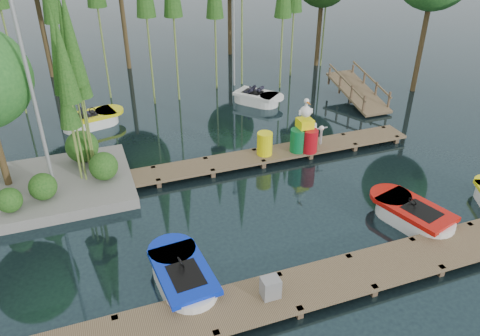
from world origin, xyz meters
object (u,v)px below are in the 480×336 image
object	(u,v)px
boat_blue	(183,278)
utility_cabinet	(270,287)
yellow_barrel	(265,144)
island	(11,107)
boat_yellow_far	(91,120)
boat_red	(412,215)
drum_cluster	(305,135)

from	to	relation	value
boat_blue	utility_cabinet	bearing A→B (deg)	-41.11
yellow_barrel	boat_blue	bearing A→B (deg)	-129.89
island	boat_blue	size ratio (longest dim) A/B	2.23
island	boat_yellow_far	xyz separation A→B (m)	(2.46, 4.91, -2.89)
boat_yellow_far	utility_cabinet	bearing A→B (deg)	-68.94
boat_yellow_far	yellow_barrel	xyz separation A→B (m)	(6.09, -5.70, 0.46)
boat_blue	boat_red	bearing A→B (deg)	-2.96
utility_cabinet	yellow_barrel	size ratio (longest dim) A/B	0.61
utility_cabinet	boat_red	bearing A→B (deg)	16.29
island	drum_cluster	xyz separation A→B (m)	(10.21, -0.95, -2.26)
boat_blue	drum_cluster	size ratio (longest dim) A/B	1.42
island	yellow_barrel	distance (m)	8.92
drum_cluster	yellow_barrel	bearing A→B (deg)	174.61
island	utility_cabinet	world-z (taller)	island
boat_yellow_far	yellow_barrel	bearing A→B (deg)	-36.68
island	boat_red	size ratio (longest dim) A/B	2.12
island	boat_red	xyz separation A→B (m)	(11.38, -6.15, -2.90)
boat_yellow_far	drum_cluster	bearing A→B (deg)	-30.65
island	boat_yellow_far	bearing A→B (deg)	63.40
drum_cluster	boat_yellow_far	bearing A→B (deg)	142.93
island	boat_yellow_far	size ratio (longest dim) A/B	2.23
utility_cabinet	yellow_barrel	world-z (taller)	yellow_barrel
boat_yellow_far	utility_cabinet	size ratio (longest dim) A/B	5.44
utility_cabinet	boat_yellow_far	bearing A→B (deg)	104.64
boat_red	boat_yellow_far	distance (m)	14.21
boat_blue	drum_cluster	bearing A→B (deg)	35.88
island	boat_red	world-z (taller)	island
boat_blue	drum_cluster	world-z (taller)	drum_cluster
boat_yellow_far	utility_cabinet	xyz separation A→B (m)	(3.32, -12.70, 0.28)
yellow_barrel	island	bearing A→B (deg)	174.72
island	drum_cluster	distance (m)	10.50
island	boat_red	bearing A→B (deg)	-28.39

